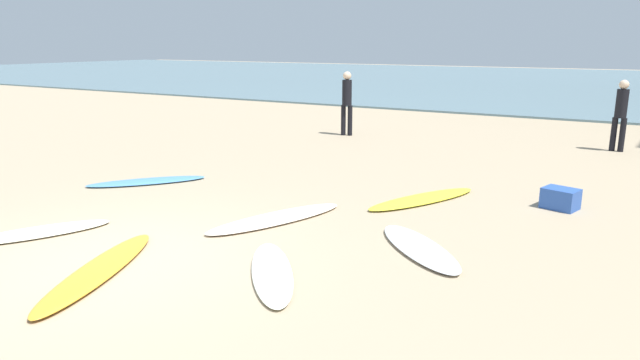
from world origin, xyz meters
name	(u,v)px	position (x,y,z in m)	size (l,w,h in m)	color
ground_plane	(113,259)	(0.00, 0.00, 0.00)	(120.00, 120.00, 0.00)	tan
ocean_water	(555,82)	(0.00, 36.91, 0.04)	(120.00, 40.00, 0.08)	slate
surfboard_0	(36,232)	(-1.72, 0.11, 0.03)	(0.58, 2.02, 0.07)	#EDEACF
surfboard_1	(147,181)	(-2.66, 3.09, 0.04)	(0.52, 2.26, 0.07)	#5293D4
surfboard_2	(419,247)	(3.28, 2.27, 0.04)	(0.58, 1.94, 0.08)	white
surfboard_3	(423,199)	(2.47, 4.59, 0.04)	(0.55, 2.44, 0.07)	yellow
surfboard_4	(99,270)	(0.21, -0.39, 0.04)	(0.50, 2.58, 0.08)	gold
surfboard_5	(272,272)	(2.04, 0.62, 0.04)	(0.48, 1.99, 0.07)	white
surfboard_6	(276,218)	(0.89, 2.39, 0.04)	(0.60, 2.46, 0.07)	#F4E1CD
beachgoer_near	(621,112)	(5.10, 11.46, 1.00)	(0.34, 0.32, 1.79)	black
beachgoer_mid	(347,100)	(-1.97, 10.26, 1.05)	(0.34, 0.34, 1.86)	black
beach_cooler	(560,199)	(4.61, 5.29, 0.17)	(0.54, 0.40, 0.34)	#2D56B2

